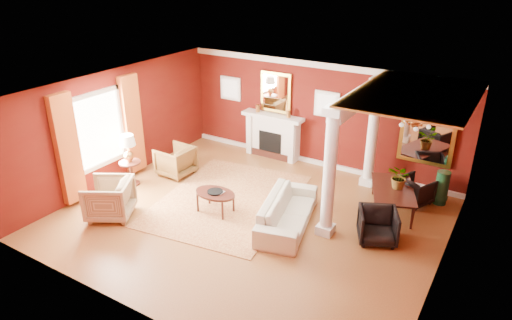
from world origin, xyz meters
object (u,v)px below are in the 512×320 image
Objects in this scene: armchair_leopard at (175,159)px; coffee_table at (215,194)px; dining_table at (394,193)px; sofa at (288,207)px; armchair_stripe at (109,197)px; side_table at (129,152)px.

coffee_table is at bearing 65.07° from armchair_leopard.
armchair_leopard is 0.54× the size of dining_table.
sofa is 3.99m from armchair_stripe.
coffee_table is at bearing 101.66° from dining_table.
side_table is (-0.59, -1.05, 0.46)m from armchair_leopard.
armchair_stripe is at bearing 6.11° from armchair_leopard.
dining_table is (5.54, 1.11, 0.01)m from armchair_leopard.
sofa is at bearing 81.39° from armchair_leopard.
armchair_stripe reaches higher than sofa.
dining_table reaches higher than coffee_table.
side_table is 0.84× the size of dining_table.
side_table reaches higher than armchair_leopard.
armchair_leopard is at bearing 153.07° from coffee_table.
coffee_table is at bearing 88.20° from sofa.
coffee_table is 0.73× the size of side_table.
armchair_leopard is at bearing 80.85° from dining_table.
armchair_stripe reaches higher than coffee_table.
armchair_stripe is (0.18, -2.45, 0.05)m from armchair_leopard.
dining_table is at bearing 93.60° from armchair_stripe.
armchair_stripe is (-3.58, -1.75, 0.04)m from sofa.
side_table is at bearing 88.94° from dining_table.
sofa is 3.82m from armchair_leopard.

